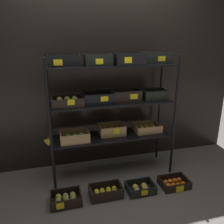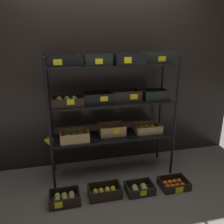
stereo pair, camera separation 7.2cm
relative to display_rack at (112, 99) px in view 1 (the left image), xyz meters
The scene contains 7 objects.
ground_plane 1.03m from the display_rack, 56.69° to the left, with size 10.00×10.00×0.00m, color #605B56.
storefront_wall 0.49m from the display_rack, 89.49° to the left, with size 3.93×0.12×2.53m, color black.
display_rack is the anchor object (origin of this frame).
crate_ground_pear 1.27m from the display_rack, 143.71° to the right, with size 0.34×0.25×0.12m.
crate_ground_lemon 1.11m from the display_rack, 112.54° to the right, with size 0.38×0.22×0.13m.
crate_ground_apple_gold 1.13m from the display_rack, 66.24° to the right, with size 0.33×0.24×0.11m.
crate_ground_tangerine 1.29m from the display_rack, 37.47° to the right, with size 0.34×0.26×0.10m.
Camera 1 is at (-0.72, -2.70, 1.77)m, focal length 37.45 mm.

